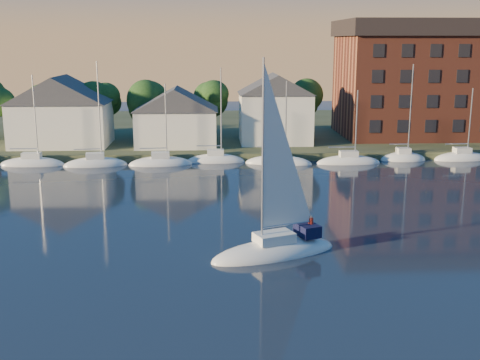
{
  "coord_description": "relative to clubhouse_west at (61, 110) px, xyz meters",
  "views": [
    {
      "loc": [
        -1.15,
        -26.54,
        15.29
      ],
      "look_at": [
        1.19,
        22.0,
        4.03
      ],
      "focal_mm": 45.0,
      "sensor_mm": 36.0,
      "label": 1
    }
  ],
  "objects": [
    {
      "name": "hero_sailboat",
      "position": [
        25.5,
        -42.86,
        -5.3
      ],
      "size": [
        10.44,
        6.67,
        15.33
      ],
      "rotation": [
        0.0,
        0.0,
        3.52
      ],
      "color": "silver",
      "rests_on": "ground"
    },
    {
      "name": "condo_block",
      "position": [
        56.0,
        6.95,
        3.86
      ],
      "size": [
        31.0,
        17.0,
        17.4
      ],
      "color": "brown",
      "rests_on": "shoreline_land"
    },
    {
      "name": "clubhouse_west",
      "position": [
        0.0,
        0.0,
        0.0
      ],
      "size": [
        13.65,
        9.45,
        9.64
      ],
      "color": "white",
      "rests_on": "shoreline_land"
    },
    {
      "name": "clubhouse_east",
      "position": [
        30.0,
        1.0,
        0.07
      ],
      "size": [
        10.5,
        8.4,
        9.8
      ],
      "color": "white",
      "rests_on": "shoreline_land"
    },
    {
      "name": "shoreline_land",
      "position": [
        22.0,
        17.0,
        -5.93
      ],
      "size": [
        160.0,
        50.0,
        2.0
      ],
      "primitive_type": "cube",
      "color": "#313B22",
      "rests_on": "ground"
    },
    {
      "name": "tree_line",
      "position": [
        24.0,
        5.0,
        1.24
      ],
      "size": [
        93.4,
        5.4,
        8.9
      ],
      "color": "#3B271A",
      "rests_on": "shoreline_land"
    },
    {
      "name": "clubhouse_centre",
      "position": [
        16.0,
        -1.0,
        -0.8
      ],
      "size": [
        11.55,
        8.4,
        8.08
      ],
      "color": "white",
      "rests_on": "shoreline_land"
    },
    {
      "name": "moored_fleet",
      "position": [
        18.0,
        -9.0,
        -5.83
      ],
      "size": [
        79.5,
        2.4,
        12.05
      ],
      "color": "silver",
      "rests_on": "ground"
    },
    {
      "name": "wooden_dock",
      "position": [
        22.0,
        -6.0,
        -5.93
      ],
      "size": [
        120.0,
        3.0,
        1.0
      ],
      "primitive_type": "cube",
      "color": "brown",
      "rests_on": "ground"
    }
  ]
}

